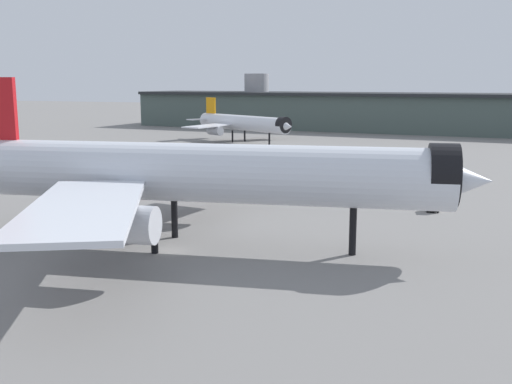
# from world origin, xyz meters

# --- Properties ---
(ground) EXTENTS (900.00, 900.00, 0.00)m
(ground) POSITION_xyz_m (0.00, 0.00, 0.00)
(ground) COLOR slate
(airliner_near_gate) EXTENTS (70.33, 63.47, 20.40)m
(airliner_near_gate) POSITION_xyz_m (1.01, 2.73, 8.99)
(airliner_near_gate) COLOR silver
(airliner_near_gate) RESTS_ON ground
(airliner_far_taxiway) EXTENTS (43.58, 39.08, 14.36)m
(airliner_far_taxiway) POSITION_xyz_m (-38.85, 124.35, 6.33)
(airliner_far_taxiway) COLOR silver
(airliner_far_taxiway) RESTS_ON ground
(terminal_building) EXTENTS (216.56, 48.75, 23.18)m
(terminal_building) POSITION_xyz_m (-3.50, 187.48, 7.82)
(terminal_building) COLOR #475651
(terminal_building) RESTS_ON ground
(baggage_cart_trailing) EXTENTS (2.21, 2.60, 1.82)m
(baggage_cart_trailing) POSITION_xyz_m (27.97, 33.57, 0.98)
(baggage_cart_trailing) COLOR black
(baggage_cart_trailing) RESTS_ON ground
(traffic_cone_near_nose) EXTENTS (0.62, 0.62, 0.77)m
(traffic_cone_near_nose) POSITION_xyz_m (-13.26, 38.10, 0.39)
(traffic_cone_near_nose) COLOR #F2600C
(traffic_cone_near_nose) RESTS_ON ground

